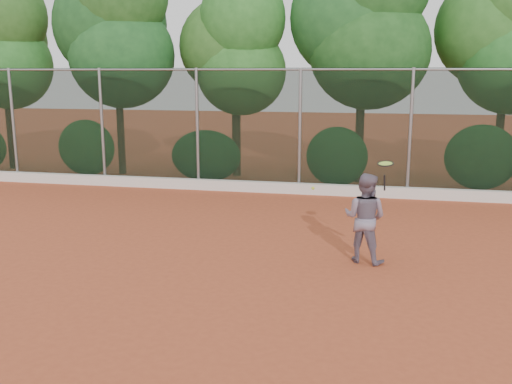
# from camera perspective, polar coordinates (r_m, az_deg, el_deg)

# --- Properties ---
(ground) EXTENTS (80.00, 80.00, 0.00)m
(ground) POSITION_cam_1_polar(r_m,az_deg,el_deg) (9.74, -1.22, -8.41)
(ground) COLOR #AD4929
(ground) RESTS_ON ground
(concrete_curb) EXTENTS (24.00, 0.20, 0.30)m
(concrete_curb) POSITION_cam_1_polar(r_m,az_deg,el_deg) (16.18, 4.23, 0.36)
(concrete_curb) COLOR silver
(concrete_curb) RESTS_ON ground
(tennis_player) EXTENTS (0.95, 0.84, 1.63)m
(tennis_player) POSITION_cam_1_polar(r_m,az_deg,el_deg) (10.43, 10.83, -2.57)
(tennis_player) COLOR slate
(tennis_player) RESTS_ON ground
(chainlink_fence) EXTENTS (24.09, 0.09, 3.50)m
(chainlink_fence) POSITION_cam_1_polar(r_m,az_deg,el_deg) (16.10, 4.41, 6.45)
(chainlink_fence) COLOR black
(chainlink_fence) RESTS_ON ground
(foliage_backdrop) EXTENTS (23.70, 3.63, 7.55)m
(foliage_backdrop) POSITION_cam_1_polar(r_m,az_deg,el_deg) (18.10, 3.61, 15.13)
(foliage_backdrop) COLOR #422919
(foliage_backdrop) RESTS_ON ground
(tennis_racket) EXTENTS (0.36, 0.36, 0.53)m
(tennis_racket) POSITION_cam_1_polar(r_m,az_deg,el_deg) (10.18, 12.81, 2.56)
(tennis_racket) COLOR black
(tennis_racket) RESTS_ON ground
(tennis_ball_in_flight) EXTENTS (0.06, 0.06, 0.06)m
(tennis_ball_in_flight) POSITION_cam_1_polar(r_m,az_deg,el_deg) (10.68, 5.72, 0.38)
(tennis_ball_in_flight) COLOR #C1D430
(tennis_ball_in_flight) RESTS_ON ground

